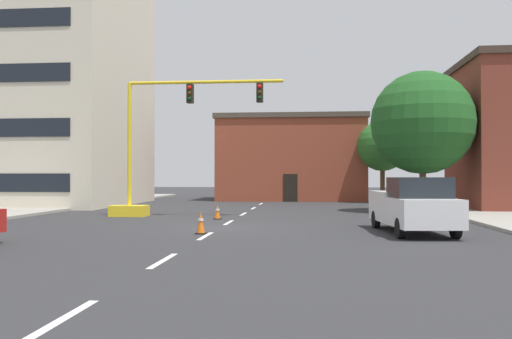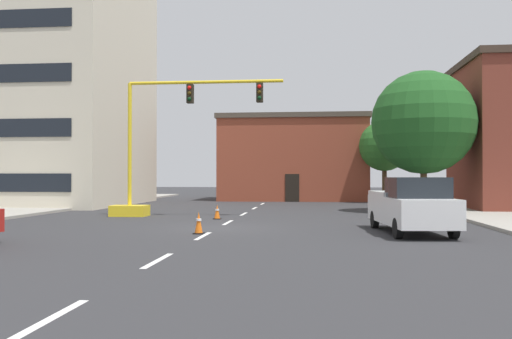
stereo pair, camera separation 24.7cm
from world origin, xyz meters
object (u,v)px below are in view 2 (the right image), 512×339
object	(u,v)px
tree_right_far	(384,146)
traffic_cone_roadside_a	(199,223)
traffic_signal_gantry	(151,172)
traffic_cone_roadside_b	(217,212)
pickup_truck_white	(411,206)
tree_right_mid	(423,123)

from	to	relation	value
tree_right_far	traffic_cone_roadside_a	world-z (taller)	tree_right_far
traffic_signal_gantry	traffic_cone_roadside_b	world-z (taller)	traffic_signal_gantry
tree_right_far	pickup_truck_white	distance (m)	23.35
traffic_signal_gantry	tree_right_mid	size ratio (longest dim) A/B	1.10
tree_right_mid	pickup_truck_white	world-z (taller)	tree_right_mid
tree_right_mid	pickup_truck_white	bearing A→B (deg)	-102.98
traffic_signal_gantry	traffic_cone_roadside_b	size ratio (longest dim) A/B	12.56
tree_right_mid	traffic_signal_gantry	bearing A→B (deg)	-162.58
pickup_truck_white	traffic_cone_roadside_a	xyz separation A→B (m)	(-7.47, -1.00, -0.59)
tree_right_mid	pickup_truck_white	xyz separation A→B (m)	(-2.69, -11.66, -4.06)
tree_right_far	pickup_truck_white	bearing A→B (deg)	-94.84
pickup_truck_white	traffic_cone_roadside_a	world-z (taller)	pickup_truck_white
traffic_signal_gantry	traffic_cone_roadside_a	bearing A→B (deg)	-62.88
traffic_signal_gantry	tree_right_far	bearing A→B (deg)	49.40
tree_right_far	pickup_truck_white	world-z (taller)	tree_right_far
tree_right_far	traffic_cone_roadside_b	xyz separation A→B (m)	(-9.92, -17.37, -3.99)
traffic_signal_gantry	tree_right_mid	xyz separation A→B (m)	(14.33, 4.50, 2.81)
traffic_cone_roadside_a	traffic_cone_roadside_b	bearing A→B (deg)	94.37
pickup_truck_white	traffic_cone_roadside_b	distance (m)	9.80
tree_right_far	traffic_cone_roadside_b	size ratio (longest dim) A/B	9.05
traffic_cone_roadside_b	traffic_cone_roadside_a	bearing A→B (deg)	-85.63
tree_right_far	tree_right_mid	world-z (taller)	tree_right_mid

